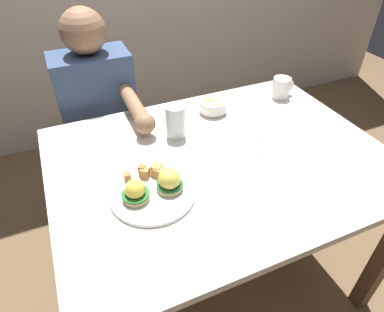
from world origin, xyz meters
name	(u,v)px	position (x,y,z in m)	size (l,w,h in m)	color
ground_plane	(213,273)	(0.00, 0.00, 0.00)	(6.00, 6.00, 0.00)	brown
dining_table	(220,179)	(0.00, 0.00, 0.63)	(1.20, 0.90, 0.74)	silver
eggs_benedict_plate	(153,189)	(-0.28, -0.09, 0.77)	(0.27, 0.27, 0.09)	white
fruit_bowl	(213,106)	(0.11, 0.29, 0.77)	(0.12, 0.12, 0.06)	white
coffee_mug	(282,87)	(0.46, 0.29, 0.79)	(0.11, 0.08, 0.09)	white
fork	(260,144)	(0.17, 0.00, 0.74)	(0.10, 0.14, 0.00)	silver
water_glass_near	(175,122)	(-0.10, 0.19, 0.80)	(0.08, 0.08, 0.13)	silver
diner_person	(102,117)	(-0.33, 0.60, 0.65)	(0.34, 0.54, 1.14)	#33333D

